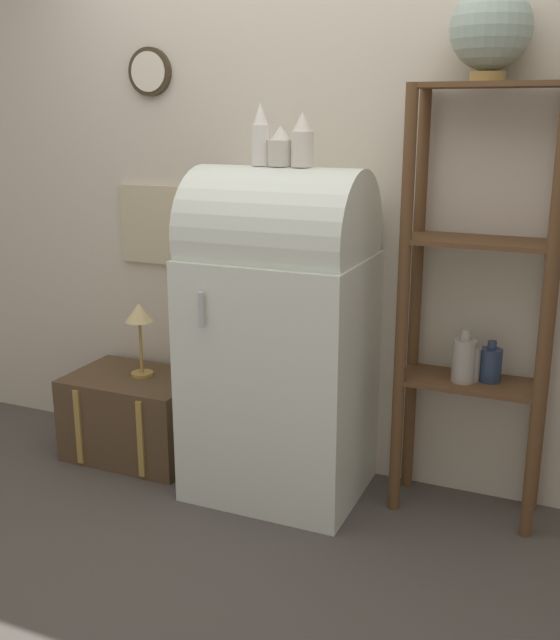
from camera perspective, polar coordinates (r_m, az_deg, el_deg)
name	(u,v)px	position (r m, az deg, el deg)	size (l,w,h in m)	color
ground_plane	(257,511)	(3.39, -1.73, -14.38)	(12.00, 12.00, 0.00)	#4C4742
wall_back	(307,189)	(3.49, 2.06, 9.93)	(7.00, 0.09, 2.70)	beige
refrigerator	(279,331)	(3.30, -0.04, -0.88)	(0.75, 0.64, 1.48)	silver
suitcase_trunk	(136,415)	(3.88, -10.89, -7.16)	(0.65, 0.47, 0.42)	brown
shelf_unit	(477,299)	(3.16, 14.79, 1.59)	(0.61, 0.28, 1.80)	brown
globe	(491,29)	(3.13, 15.78, 20.54)	(0.31, 0.31, 0.35)	#AD8942
vase_left	(261,136)	(3.20, -1.49, 13.81)	(0.07, 0.07, 0.26)	white
vase_center	(282,147)	(3.17, 0.12, 13.02)	(0.11, 0.11, 0.16)	beige
vase_right	(302,141)	(3.12, 1.72, 13.44)	(0.09, 0.09, 0.22)	silver
desk_lamp	(139,320)	(3.72, -10.66, 0.01)	(0.14, 0.14, 0.37)	#AD8942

